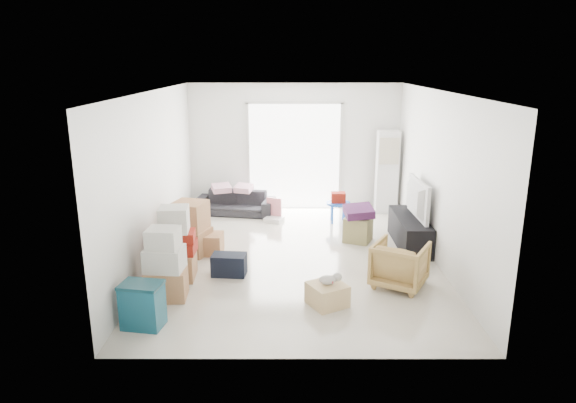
{
  "coord_description": "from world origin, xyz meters",
  "views": [
    {
      "loc": [
        -0.13,
        -7.95,
        3.15
      ],
      "look_at": [
        -0.14,
        0.2,
        0.91
      ],
      "focal_mm": 32.0,
      "sensor_mm": 36.0,
      "label": 1
    }
  ],
  "objects_px": {
    "television": "(411,213)",
    "wood_crate": "(327,294)",
    "ottoman": "(358,229)",
    "sofa": "(235,199)",
    "armchair": "(400,262)",
    "storage_bins": "(143,305)",
    "kids_table": "(338,201)",
    "ac_tower": "(387,172)",
    "tv_console": "(410,231)"
  },
  "relations": [
    {
      "from": "tv_console",
      "to": "wood_crate",
      "type": "xyz_separation_m",
      "value": [
        -1.61,
        -2.3,
        -0.11
      ]
    },
    {
      "from": "ottoman",
      "to": "wood_crate",
      "type": "bearing_deg",
      "value": -106.31
    },
    {
      "from": "sofa",
      "to": "armchair",
      "type": "xyz_separation_m",
      "value": [
        2.73,
        -3.61,
        0.04
      ]
    },
    {
      "from": "armchair",
      "to": "storage_bins",
      "type": "xyz_separation_m",
      "value": [
        -3.37,
        -1.18,
        -0.08
      ]
    },
    {
      "from": "tv_console",
      "to": "ottoman",
      "type": "height_order",
      "value": "tv_console"
    },
    {
      "from": "ac_tower",
      "to": "sofa",
      "type": "relative_size",
      "value": 1.06
    },
    {
      "from": "television",
      "to": "ottoman",
      "type": "relative_size",
      "value": 2.58
    },
    {
      "from": "sofa",
      "to": "kids_table",
      "type": "relative_size",
      "value": 2.69
    },
    {
      "from": "wood_crate",
      "to": "storage_bins",
      "type": "bearing_deg",
      "value": -165.8
    },
    {
      "from": "tv_console",
      "to": "ac_tower",
      "type": "bearing_deg",
      "value": 91.39
    },
    {
      "from": "tv_console",
      "to": "sofa",
      "type": "distance_m",
      "value": 3.78
    },
    {
      "from": "sofa",
      "to": "armchair",
      "type": "height_order",
      "value": "armchair"
    },
    {
      "from": "storage_bins",
      "to": "wood_crate",
      "type": "xyz_separation_m",
      "value": [
        2.29,
        0.58,
        -0.14
      ]
    },
    {
      "from": "television",
      "to": "wood_crate",
      "type": "height_order",
      "value": "television"
    },
    {
      "from": "armchair",
      "to": "wood_crate",
      "type": "bearing_deg",
      "value": 58.34
    },
    {
      "from": "ac_tower",
      "to": "storage_bins",
      "type": "relative_size",
      "value": 3.06
    },
    {
      "from": "television",
      "to": "sofa",
      "type": "bearing_deg",
      "value": 57.86
    },
    {
      "from": "sofa",
      "to": "kids_table",
      "type": "distance_m",
      "value": 2.2
    },
    {
      "from": "kids_table",
      "to": "wood_crate",
      "type": "height_order",
      "value": "kids_table"
    },
    {
      "from": "sofa",
      "to": "ottoman",
      "type": "relative_size",
      "value": 3.7
    },
    {
      "from": "armchair",
      "to": "storage_bins",
      "type": "bearing_deg",
      "value": 48.52
    },
    {
      "from": "tv_console",
      "to": "sofa",
      "type": "xyz_separation_m",
      "value": [
        -3.26,
        1.91,
        0.06
      ]
    },
    {
      "from": "ottoman",
      "to": "wood_crate",
      "type": "height_order",
      "value": "ottoman"
    },
    {
      "from": "ottoman",
      "to": "kids_table",
      "type": "distance_m",
      "value": 1.17
    },
    {
      "from": "tv_console",
      "to": "television",
      "type": "bearing_deg",
      "value": 0.0
    },
    {
      "from": "tv_console",
      "to": "storage_bins",
      "type": "bearing_deg",
      "value": -143.56
    },
    {
      "from": "kids_table",
      "to": "ac_tower",
      "type": "bearing_deg",
      "value": 33.7
    },
    {
      "from": "television",
      "to": "armchair",
      "type": "xyz_separation_m",
      "value": [
        -0.53,
        -1.7,
        -0.23
      ]
    },
    {
      "from": "storage_bins",
      "to": "kids_table",
      "type": "distance_m",
      "value": 5.04
    },
    {
      "from": "television",
      "to": "sofa",
      "type": "height_order",
      "value": "television"
    },
    {
      "from": "ottoman",
      "to": "wood_crate",
      "type": "relative_size",
      "value": 1.0
    },
    {
      "from": "television",
      "to": "kids_table",
      "type": "bearing_deg",
      "value": 38.57
    },
    {
      "from": "ac_tower",
      "to": "television",
      "type": "relative_size",
      "value": 1.52
    },
    {
      "from": "storage_bins",
      "to": "ac_tower",
      "type": "bearing_deg",
      "value": 52.06
    },
    {
      "from": "tv_console",
      "to": "storage_bins",
      "type": "height_order",
      "value": "storage_bins"
    },
    {
      "from": "tv_console",
      "to": "kids_table",
      "type": "distance_m",
      "value": 1.76
    },
    {
      "from": "sofa",
      "to": "wood_crate",
      "type": "height_order",
      "value": "sofa"
    },
    {
      "from": "tv_console",
      "to": "wood_crate",
      "type": "height_order",
      "value": "tv_console"
    },
    {
      "from": "ottoman",
      "to": "armchair",
      "type": "bearing_deg",
      "value": -79.79
    },
    {
      "from": "sofa",
      "to": "kids_table",
      "type": "xyz_separation_m",
      "value": [
        2.13,
        -0.57,
        0.11
      ]
    },
    {
      "from": "tv_console",
      "to": "ottoman",
      "type": "xyz_separation_m",
      "value": [
        -0.88,
        0.21,
        -0.04
      ]
    },
    {
      "from": "television",
      "to": "wood_crate",
      "type": "relative_size",
      "value": 2.58
    },
    {
      "from": "storage_bins",
      "to": "ottoman",
      "type": "relative_size",
      "value": 1.28
    },
    {
      "from": "ottoman",
      "to": "wood_crate",
      "type": "xyz_separation_m",
      "value": [
        -0.74,
        -2.51,
        -0.07
      ]
    },
    {
      "from": "ac_tower",
      "to": "tv_console",
      "type": "height_order",
      "value": "ac_tower"
    },
    {
      "from": "sofa",
      "to": "ottoman",
      "type": "height_order",
      "value": "sofa"
    },
    {
      "from": "armchair",
      "to": "ottoman",
      "type": "distance_m",
      "value": 1.95
    },
    {
      "from": "armchair",
      "to": "kids_table",
      "type": "relative_size",
      "value": 1.18
    },
    {
      "from": "ottoman",
      "to": "television",
      "type": "bearing_deg",
      "value": -13.67
    },
    {
      "from": "television",
      "to": "kids_table",
      "type": "distance_m",
      "value": 1.76
    }
  ]
}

